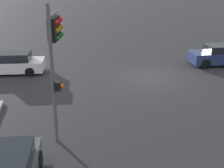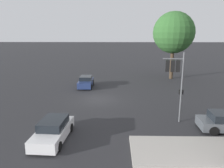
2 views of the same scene
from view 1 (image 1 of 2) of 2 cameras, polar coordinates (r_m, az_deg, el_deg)
name	(u,v)px [view 1 (image 1 of 2)]	position (r m, az deg, el deg)	size (l,w,h in m)	color
ground_plane	(152,77)	(20.51, 7.28, 1.23)	(300.00, 300.00, 0.00)	#28282B
traffic_signal	(55,43)	(12.38, -10.43, 7.31)	(0.60, 1.76, 5.60)	#515456
crossing_car_0	(218,55)	(24.08, 18.74, 5.00)	(3.89, 1.84, 1.47)	navy
crossing_car_1	(11,63)	(22.09, -17.90, 3.63)	(4.47, 2.06, 1.42)	silver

